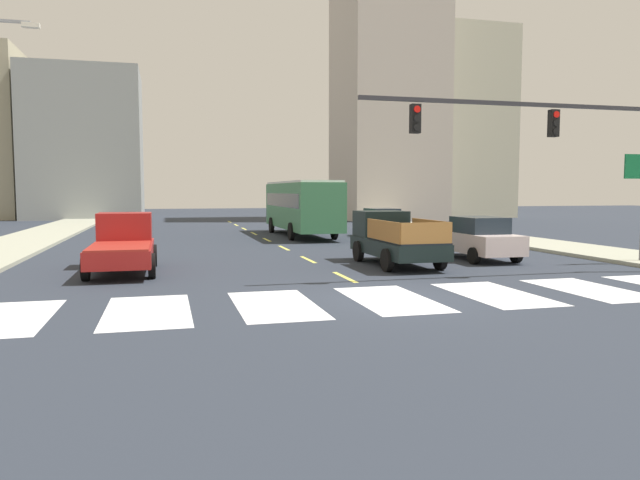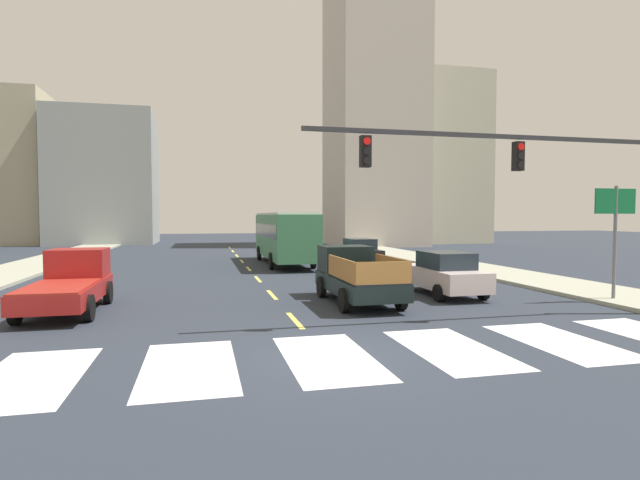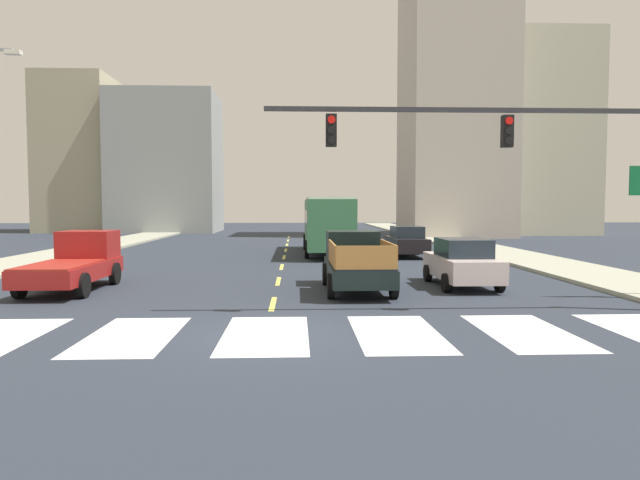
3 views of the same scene
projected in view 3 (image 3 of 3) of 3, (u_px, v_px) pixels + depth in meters
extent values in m
plane|color=#282F3A|center=(266.00, 334.00, 12.90)|extent=(160.00, 160.00, 0.00)
cube|color=#9FA18D|center=(517.00, 257.00, 31.36)|extent=(3.76, 110.00, 0.15)
cube|color=#9FA18D|center=(42.00, 258.00, 30.32)|extent=(3.76, 110.00, 0.15)
cube|color=silver|center=(132.00, 336.00, 12.77)|extent=(1.91, 3.95, 0.01)
cube|color=silver|center=(266.00, 334.00, 12.89)|extent=(1.91, 3.95, 0.01)
cube|color=silver|center=(397.00, 333.00, 13.02)|extent=(1.91, 3.95, 0.01)
cube|color=silver|center=(526.00, 332.00, 13.14)|extent=(1.91, 3.95, 0.01)
cube|color=#DAD253|center=(273.00, 304.00, 16.88)|extent=(0.16, 2.40, 0.01)
cube|color=#DAD253|center=(278.00, 281.00, 21.87)|extent=(0.16, 2.40, 0.01)
cube|color=#DAD253|center=(282.00, 267.00, 26.86)|extent=(0.16, 2.40, 0.01)
cube|color=#DAD253|center=(284.00, 257.00, 31.84)|extent=(0.16, 2.40, 0.01)
cube|color=#DAD253|center=(286.00, 250.00, 36.83)|extent=(0.16, 2.40, 0.01)
cube|color=#DAD253|center=(287.00, 245.00, 41.82)|extent=(0.16, 2.40, 0.01)
cube|color=#DAD253|center=(288.00, 240.00, 46.80)|extent=(0.16, 2.40, 0.01)
cube|color=#DAD253|center=(289.00, 237.00, 51.79)|extent=(0.16, 2.40, 0.01)
cube|color=black|center=(357.00, 271.00, 19.32)|extent=(1.96, 5.20, 0.56)
cube|color=black|center=(352.00, 245.00, 20.97)|extent=(1.84, 1.60, 1.00)
cube|color=#19232D|center=(351.00, 239.00, 21.40)|extent=(1.72, 0.08, 0.56)
cube|color=black|center=(360.00, 265.00, 18.36)|extent=(1.84, 3.30, 0.06)
cylinder|color=black|center=(326.00, 274.00, 20.86)|extent=(0.22, 0.80, 0.80)
cylinder|color=black|center=(379.00, 274.00, 20.94)|extent=(0.22, 0.80, 0.80)
cylinder|color=black|center=(331.00, 286.00, 17.75)|extent=(0.22, 0.80, 0.80)
cylinder|color=black|center=(394.00, 286.00, 17.83)|extent=(0.22, 0.80, 0.80)
cube|color=#9E6A33|center=(332.00, 253.00, 18.30)|extent=(0.06, 3.17, 0.70)
cube|color=#9E6A33|center=(388.00, 253.00, 18.37)|extent=(0.06, 3.17, 0.70)
cube|color=#9E6A33|center=(366.00, 258.00, 16.76)|extent=(1.80, 0.06, 0.70)
cube|color=maroon|center=(71.00, 271.00, 19.38)|extent=(1.96, 5.20, 0.56)
cube|color=maroon|center=(88.00, 244.00, 21.03)|extent=(1.84, 1.60, 1.00)
cube|color=#19232D|center=(93.00, 239.00, 21.45)|extent=(1.72, 0.08, 0.56)
cube|color=maroon|center=(59.00, 265.00, 18.41)|extent=(1.84, 3.30, 0.06)
cylinder|color=black|center=(61.00, 274.00, 20.91)|extent=(0.22, 0.80, 0.80)
cylinder|color=black|center=(115.00, 273.00, 20.99)|extent=(0.22, 0.80, 0.80)
cylinder|color=black|center=(19.00, 286.00, 17.80)|extent=(0.22, 0.80, 0.80)
cylinder|color=black|center=(83.00, 285.00, 17.88)|extent=(0.22, 0.80, 0.80)
cube|color=#38754C|center=(327.00, 223.00, 34.06)|extent=(2.50, 10.80, 2.70)
cube|color=#19232D|center=(327.00, 217.00, 34.04)|extent=(2.52, 9.94, 0.80)
cube|color=silver|center=(327.00, 199.00, 33.98)|extent=(2.40, 10.37, 0.12)
cylinder|color=black|center=(305.00, 242.00, 37.43)|extent=(0.22, 1.00, 1.00)
cylinder|color=black|center=(343.00, 242.00, 37.54)|extent=(0.22, 1.00, 1.00)
cylinder|color=black|center=(307.00, 249.00, 31.13)|extent=(0.22, 1.00, 1.00)
cylinder|color=black|center=(353.00, 249.00, 31.24)|extent=(0.22, 1.00, 1.00)
cube|color=black|center=(406.00, 244.00, 32.14)|extent=(1.80, 4.40, 0.76)
cube|color=#1E2833|center=(407.00, 232.00, 31.95)|extent=(1.58, 2.11, 0.64)
cylinder|color=black|center=(387.00, 249.00, 33.49)|extent=(0.22, 0.64, 0.64)
cylinder|color=black|center=(417.00, 249.00, 33.56)|extent=(0.22, 0.64, 0.64)
cylinder|color=black|center=(395.00, 253.00, 30.77)|extent=(0.22, 0.64, 0.64)
cylinder|color=black|center=(428.00, 253.00, 30.84)|extent=(0.22, 0.64, 0.64)
cube|color=beige|center=(461.00, 267.00, 20.44)|extent=(1.80, 4.40, 0.76)
cube|color=#1E2833|center=(463.00, 248.00, 20.25)|extent=(1.58, 2.11, 0.64)
cylinder|color=black|center=(428.00, 273.00, 21.79)|extent=(0.22, 0.64, 0.64)
cylinder|color=black|center=(474.00, 273.00, 21.86)|extent=(0.22, 0.64, 0.64)
cylinder|color=black|center=(446.00, 283.00, 19.07)|extent=(0.22, 0.64, 0.64)
cylinder|color=black|center=(500.00, 283.00, 19.14)|extent=(0.22, 0.64, 0.64)
cube|color=#2D2D33|center=(486.00, 110.00, 15.08)|extent=(11.64, 0.12, 0.12)
cube|color=black|center=(507.00, 131.00, 15.13)|extent=(0.28, 0.24, 0.84)
cylinder|color=red|center=(509.00, 121.00, 14.99)|extent=(0.20, 0.04, 0.20)
cylinder|color=black|center=(509.00, 131.00, 15.00)|extent=(0.20, 0.04, 0.20)
cylinder|color=black|center=(509.00, 141.00, 15.02)|extent=(0.20, 0.04, 0.20)
cube|color=black|center=(331.00, 130.00, 14.94)|extent=(0.28, 0.24, 0.84)
cylinder|color=red|center=(331.00, 120.00, 14.80)|extent=(0.20, 0.04, 0.20)
cylinder|color=black|center=(331.00, 130.00, 14.81)|extent=(0.20, 0.04, 0.20)
cylinder|color=black|center=(331.00, 140.00, 14.83)|extent=(0.20, 0.04, 0.20)
cube|color=silver|center=(13.00, 52.00, 21.79)|extent=(0.60, 0.28, 0.16)
cube|color=#B8ACA0|center=(455.00, 84.00, 52.62)|extent=(9.11, 9.27, 27.97)
cube|color=#9F977C|center=(80.00, 155.00, 61.99)|extent=(7.30, 8.52, 16.56)
cube|color=#B8B69C|center=(537.00, 136.00, 56.91)|extent=(9.75, 8.23, 19.45)
cube|color=gray|center=(167.00, 164.00, 61.32)|extent=(10.87, 9.14, 14.63)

